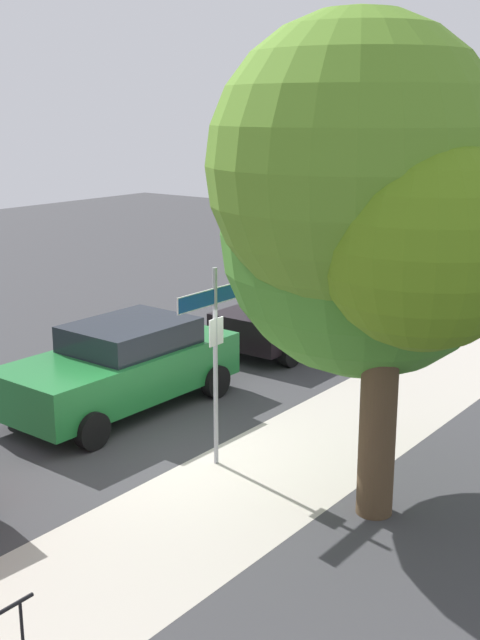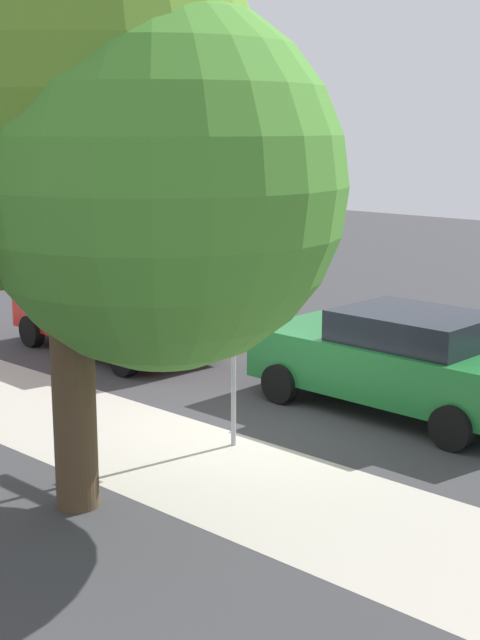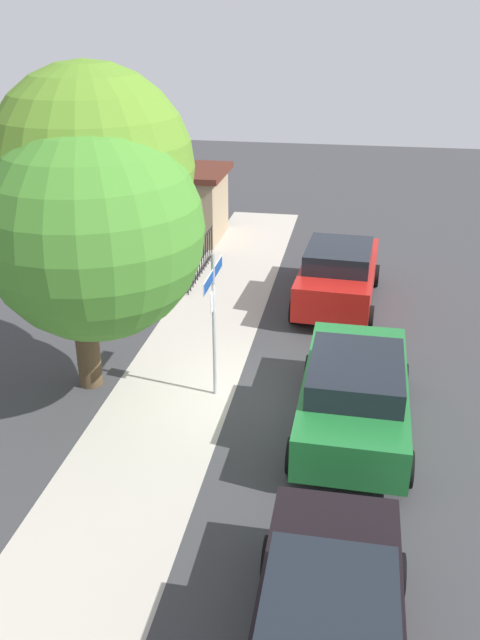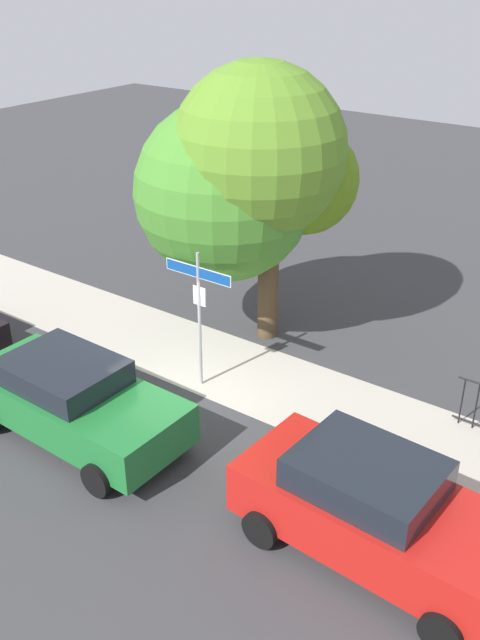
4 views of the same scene
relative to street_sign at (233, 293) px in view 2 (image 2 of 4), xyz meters
name	(u,v)px [view 2 (image 2 of 4)]	position (x,y,z in m)	size (l,w,h in m)	color
ground_plane	(252,438)	(0.02, -0.40, -2.16)	(60.00, 60.00, 0.00)	#38383A
sidewalk_strip	(93,428)	(2.02, 0.90, -2.16)	(24.00, 2.60, 0.00)	#B2AA9D
street_sign	(233,293)	(0.00, 0.00, 0.00)	(1.69, 0.07, 3.13)	#9EA0A5
shade_tree	(113,151)	(-0.40, 2.34, 1.94)	(4.75, 4.77, 6.64)	#4B3925
car_green	(400,359)	(-0.83, -2.89, -1.33)	(4.65, 2.21, 1.61)	#1E6E2F
car_red	(117,308)	(5.32, -2.32, -1.28)	(4.63, 2.33, 1.74)	red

